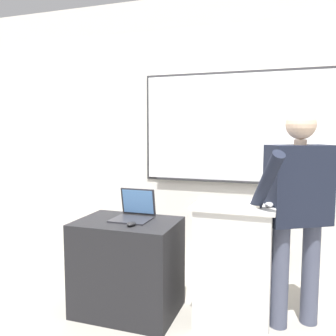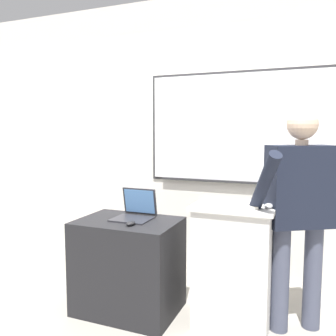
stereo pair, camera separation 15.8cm
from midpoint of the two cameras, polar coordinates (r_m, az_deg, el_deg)
name	(u,v)px [view 2 (the right image)]	position (r m, az deg, el deg)	size (l,w,h in m)	color
ground_plane	(161,335)	(2.84, 0.62, -25.22)	(30.00, 30.00, 0.00)	gray
back_wall	(213,136)	(3.71, 8.42, 5.10)	(6.40, 0.17, 2.83)	silver
lectern_podium	(234,265)	(2.82, 12.11, -14.99)	(0.59, 0.46, 0.93)	silver
side_desk	(128,266)	(3.01, -4.82, -15.34)	(0.80, 0.57, 0.76)	black
person_presenter	(299,204)	(2.76, 21.88, -5.41)	(0.62, 0.71, 1.62)	#474C60
laptop	(136,210)	(2.95, -3.63, -6.71)	(0.30, 0.30, 0.24)	#28282D
wireless_keyboard	(232,204)	(2.63, 11.87, -5.74)	(0.40, 0.14, 0.02)	beige
computer_mouse_by_laptop	(131,223)	(2.73, -4.34, -8.84)	(0.06, 0.10, 0.03)	black
computer_mouse_by_keyboard	(269,206)	(2.61, 17.53, -5.82)	(0.06, 0.10, 0.03)	#BCBCC1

